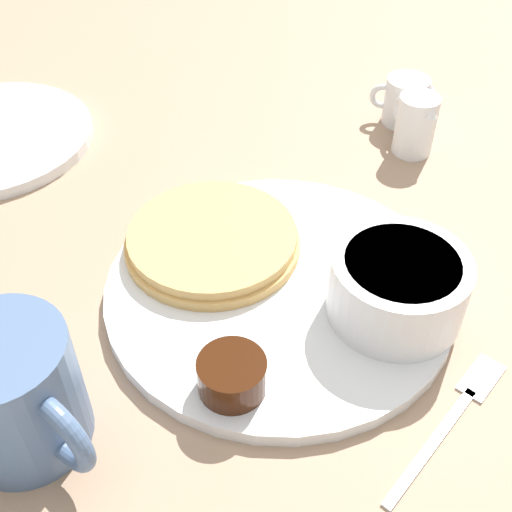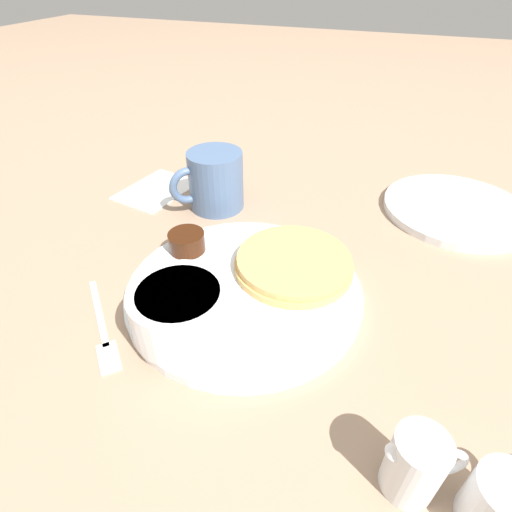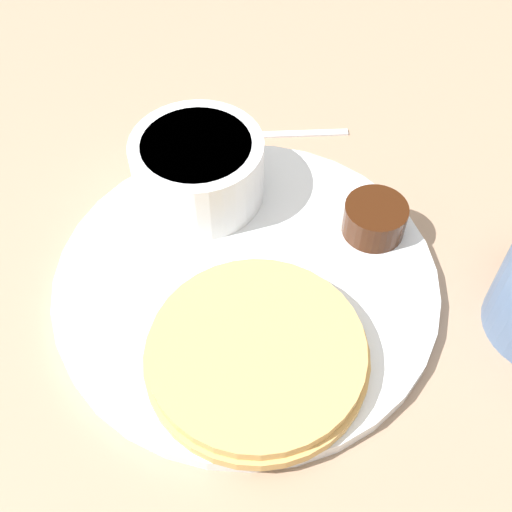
{
  "view_description": "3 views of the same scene",
  "coord_description": "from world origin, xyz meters",
  "px_view_note": "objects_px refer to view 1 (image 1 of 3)",
  "views": [
    {
      "loc": [
        -0.04,
        -0.36,
        0.38
      ],
      "look_at": [
        -0.02,
        0.02,
        0.03
      ],
      "focal_mm": 45.0,
      "sensor_mm": 36.0,
      "label": 1
    },
    {
      "loc": [
        0.33,
        0.14,
        0.33
      ],
      "look_at": [
        -0.02,
        0.01,
        0.05
      ],
      "focal_mm": 28.0,
      "sensor_mm": 36.0,
      "label": 2
    },
    {
      "loc": [
        -0.19,
        0.2,
        0.39
      ],
      "look_at": [
        -0.0,
        -0.01,
        0.03
      ],
      "focal_mm": 45.0,
      "sensor_mm": 36.0,
      "label": 3
    }
  ],
  "objects_px": {
    "bowl": "(398,285)",
    "creamer_pitcher_far": "(405,100)",
    "fork": "(458,409)",
    "coffee_mug": "(16,395)",
    "creamer_pitcher_near": "(415,124)",
    "plate": "(279,288)"
  },
  "relations": [
    {
      "from": "plate",
      "to": "coffee_mug",
      "type": "relative_size",
      "value": 2.76
    },
    {
      "from": "coffee_mug",
      "to": "creamer_pitcher_far",
      "type": "xyz_separation_m",
      "value": [
        0.34,
        0.38,
        -0.02
      ]
    },
    {
      "from": "bowl",
      "to": "fork",
      "type": "distance_m",
      "value": 0.1
    },
    {
      "from": "creamer_pitcher_near",
      "to": "creamer_pitcher_far",
      "type": "height_order",
      "value": "creamer_pitcher_near"
    },
    {
      "from": "bowl",
      "to": "creamer_pitcher_far",
      "type": "relative_size",
      "value": 1.53
    },
    {
      "from": "coffee_mug",
      "to": "creamer_pitcher_near",
      "type": "height_order",
      "value": "coffee_mug"
    },
    {
      "from": "plate",
      "to": "creamer_pitcher_far",
      "type": "distance_m",
      "value": 0.3
    },
    {
      "from": "coffee_mug",
      "to": "creamer_pitcher_near",
      "type": "bearing_deg",
      "value": 43.96
    },
    {
      "from": "fork",
      "to": "bowl",
      "type": "bearing_deg",
      "value": 109.12
    },
    {
      "from": "bowl",
      "to": "creamer_pitcher_far",
      "type": "distance_m",
      "value": 0.3
    },
    {
      "from": "creamer_pitcher_far",
      "to": "fork",
      "type": "height_order",
      "value": "creamer_pitcher_far"
    },
    {
      "from": "creamer_pitcher_near",
      "to": "fork",
      "type": "relative_size",
      "value": 0.56
    },
    {
      "from": "bowl",
      "to": "creamer_pitcher_near",
      "type": "height_order",
      "value": "same"
    },
    {
      "from": "coffee_mug",
      "to": "creamer_pitcher_far",
      "type": "height_order",
      "value": "coffee_mug"
    },
    {
      "from": "plate",
      "to": "fork",
      "type": "bearing_deg",
      "value": -46.35
    },
    {
      "from": "creamer_pitcher_far",
      "to": "fork",
      "type": "relative_size",
      "value": 0.58
    },
    {
      "from": "coffee_mug",
      "to": "fork",
      "type": "height_order",
      "value": "coffee_mug"
    },
    {
      "from": "plate",
      "to": "coffee_mug",
      "type": "height_order",
      "value": "coffee_mug"
    },
    {
      "from": "plate",
      "to": "creamer_pitcher_near",
      "type": "relative_size",
      "value": 4.35
    },
    {
      "from": "plate",
      "to": "creamer_pitcher_far",
      "type": "height_order",
      "value": "creamer_pitcher_far"
    },
    {
      "from": "creamer_pitcher_near",
      "to": "creamer_pitcher_far",
      "type": "distance_m",
      "value": 0.06
    },
    {
      "from": "plate",
      "to": "creamer_pitcher_far",
      "type": "bearing_deg",
      "value": 58.12
    }
  ]
}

